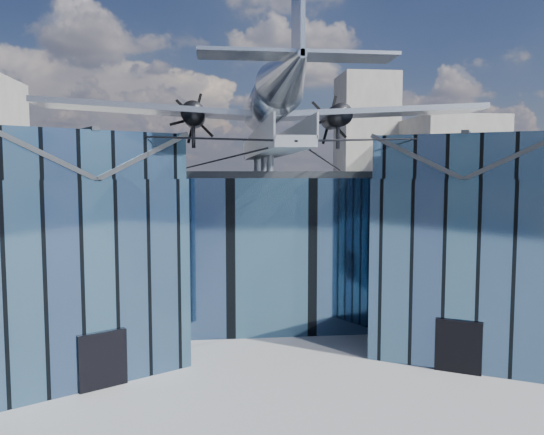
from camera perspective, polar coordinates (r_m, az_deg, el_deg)
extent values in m
plane|color=gray|center=(30.49, 0.43, -13.93)|extent=(120.00, 120.00, 0.00)
cube|color=#3E5F7F|center=(38.16, -1.17, -2.80)|extent=(28.00, 14.00, 9.50)
cube|color=#24272B|center=(37.83, -1.18, 4.65)|extent=(28.00, 14.00, 0.40)
cube|color=#3E5F7F|center=(29.00, -20.48, -5.51)|extent=(11.79, 11.43, 9.50)
cube|color=#3E5F7F|center=(28.58, -20.83, 6.12)|extent=(11.56, 11.20, 2.20)
cube|color=#24272B|center=(28.05, -25.28, 6.00)|extent=(7.98, 9.23, 2.40)
cube|color=#24272B|center=(29.27, -16.56, 6.19)|extent=(7.98, 9.23, 2.40)
cube|color=#24272B|center=(28.63, -20.89, 8.41)|extent=(4.30, 7.10, 0.18)
cube|color=black|center=(26.10, -17.73, -14.41)|extent=(2.03, 1.32, 2.60)
cube|color=black|center=(30.51, -12.30, -4.82)|extent=(0.34, 0.34, 9.50)
cube|color=#3E5F7F|center=(31.39, 20.14, -4.74)|extent=(11.79, 11.43, 9.50)
cube|color=#3E5F7F|center=(30.99, 20.45, 6.00)|extent=(11.56, 11.20, 2.20)
cube|color=#24272B|center=(31.20, 16.30, 6.09)|extent=(7.98, 9.23, 2.40)
cube|color=#24272B|center=(30.95, 24.63, 5.87)|extent=(7.98, 9.23, 2.40)
cube|color=#24272B|center=(31.04, 20.51, 8.12)|extent=(4.30, 7.10, 0.18)
cube|color=black|center=(28.24, 19.41, -12.97)|extent=(2.03, 1.32, 2.60)
cube|color=black|center=(31.96, 12.04, -4.38)|extent=(0.34, 0.34, 9.50)
cube|color=gray|center=(32.38, -0.30, 7.11)|extent=(1.80, 21.00, 0.50)
cube|color=gray|center=(32.34, -1.90, 8.27)|extent=(0.08, 21.00, 1.10)
cube|color=gray|center=(32.53, 1.30, 8.25)|extent=(0.08, 21.00, 1.10)
cylinder|color=gray|center=(41.82, -1.68, 5.65)|extent=(0.44, 0.44, 1.35)
cylinder|color=gray|center=(35.85, -0.89, 5.81)|extent=(0.44, 0.44, 1.35)
cylinder|color=gray|center=(31.87, -0.20, 5.94)|extent=(0.44, 0.44, 1.35)
cylinder|color=gray|center=(32.93, -0.39, 8.73)|extent=(0.70, 0.70, 1.40)
cylinder|color=black|center=(24.80, -10.69, 8.45)|extent=(10.55, 6.08, 0.69)
cylinder|color=black|center=(26.21, 13.11, 8.20)|extent=(10.55, 6.08, 0.69)
cylinder|color=black|center=(30.19, -5.60, 6.22)|extent=(6.09, 17.04, 1.19)
cylinder|color=black|center=(30.86, 5.68, 6.18)|extent=(6.09, 17.04, 1.19)
cylinder|color=#A8ADB5|center=(33.13, -0.39, 12.10)|extent=(2.50, 11.00, 2.50)
sphere|color=#A8ADB5|center=(38.56, -1.26, 11.06)|extent=(2.50, 2.50, 2.50)
cube|color=black|center=(37.66, -1.12, 12.26)|extent=(1.60, 1.40, 0.50)
cone|color=#A8ADB5|center=(24.35, 1.90, 15.48)|extent=(2.50, 7.00, 2.50)
cube|color=#A8ADB5|center=(22.50, 2.81, 20.56)|extent=(0.18, 2.40, 3.40)
cube|color=#A8ADB5|center=(22.26, 2.75, 17.03)|extent=(8.00, 1.80, 0.14)
cube|color=#A8ADB5|center=(34.09, -12.59, 11.27)|extent=(14.00, 3.20, 1.08)
cylinder|color=black|center=(34.49, -8.44, 10.83)|extent=(1.44, 3.20, 1.44)
cone|color=black|center=(36.28, -8.33, 10.53)|extent=(0.70, 0.70, 0.70)
cube|color=black|center=(36.43, -8.33, 10.51)|extent=(1.05, 0.06, 3.33)
cube|color=black|center=(36.43, -8.33, 10.51)|extent=(2.53, 0.06, 2.53)
cube|color=black|center=(36.43, -8.33, 10.51)|extent=(3.33, 0.06, 1.05)
cylinder|color=black|center=(33.79, -8.45, 8.88)|extent=(0.24, 0.24, 1.75)
cube|color=#A8ADB5|center=(35.47, 10.97, 11.03)|extent=(14.00, 3.20, 1.08)
cylinder|color=black|center=(35.39, 6.89, 10.69)|extent=(1.44, 3.20, 1.44)
cone|color=black|center=(37.14, 6.24, 10.42)|extent=(0.70, 0.70, 0.70)
cube|color=black|center=(37.29, 6.19, 10.40)|extent=(1.05, 0.06, 3.33)
cube|color=black|center=(37.29, 6.19, 10.40)|extent=(2.53, 0.06, 2.53)
cube|color=black|center=(37.29, 6.19, 10.40)|extent=(3.33, 0.06, 1.05)
cylinder|color=black|center=(34.71, 7.10, 8.78)|extent=(0.24, 0.24, 1.75)
cube|color=gray|center=(84.47, 18.47, 3.99)|extent=(12.00, 14.00, 18.00)
cube|color=gray|center=(85.35, -17.59, 2.68)|extent=(14.00, 10.00, 14.00)
cube|color=gray|center=(90.39, 10.04, 6.73)|extent=(9.00, 9.00, 26.00)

